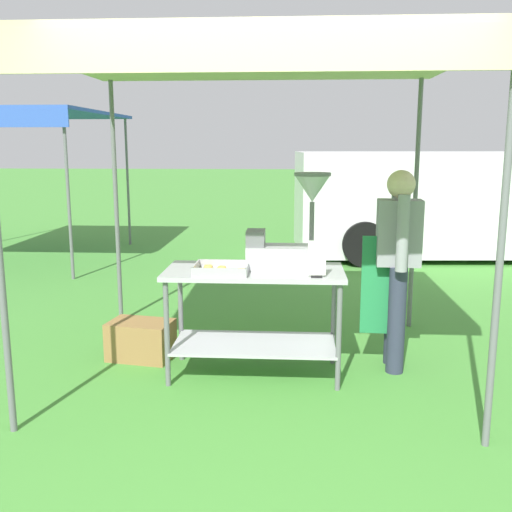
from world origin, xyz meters
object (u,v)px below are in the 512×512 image
donut_tray (221,270)px  supply_crate (141,340)px  menu_sign (317,262)px  neighbour_tent (15,116)px  donut_fryer (290,233)px  donut_cart (254,298)px  vendor (397,260)px  van_white (448,202)px  stall_canopy (255,65)px

donut_tray → supply_crate: 1.12m
donut_tray → menu_sign: bearing=-7.6°
neighbour_tent → donut_fryer: bearing=-46.5°
donut_cart → menu_sign: size_ratio=5.10×
donut_fryer → vendor: 0.89m
donut_tray → donut_fryer: 0.61m
donut_tray → van_white: 6.28m
donut_tray → neighbour_tent: bearing=128.7°
donut_tray → menu_sign: size_ratio=1.49×
menu_sign → neighbour_tent: 6.65m
donut_fryer → donut_tray: bearing=-159.5°
donut_cart → donut_tray: bearing=-149.0°
donut_tray → menu_sign: (0.71, -0.10, 0.10)m
stall_canopy → donut_tray: 1.55m
donut_fryer → menu_sign: size_ratio=2.74×
stall_canopy → donut_tray: (-0.24, -0.24, -1.51)m
stall_canopy → menu_sign: size_ratio=11.67×
stall_canopy → vendor: size_ratio=1.96×
van_white → donut_fryer: bearing=-116.0°
donut_tray → vendor: (1.37, 0.35, 0.03)m
donut_tray → supply_crate: bearing=150.2°
donut_tray → donut_fryer: size_ratio=0.54×
donut_cart → supply_crate: (-0.99, 0.28, -0.46)m
neighbour_tent → donut_cart: bearing=-48.7°
donut_fryer → van_white: (2.57, 5.27, -0.26)m
vendor → neighbour_tent: size_ratio=0.53×
menu_sign → neighbour_tent: bearing=133.0°
donut_fryer → stall_canopy: bearing=169.5°
stall_canopy → vendor: bearing=5.6°
donut_fryer → neighbour_tent: neighbour_tent is taller
vendor → van_white: (1.72, 5.11, -0.03)m
donut_cart → van_white: size_ratio=0.27×
donut_tray → menu_sign: 0.73m
donut_cart → menu_sign: 0.63m
donut_cart → neighbour_tent: (-3.99, 4.53, 1.61)m
stall_canopy → van_white: stall_canopy is taller
menu_sign → van_white: size_ratio=0.05×
donut_tray → donut_cart: bearing=31.0°
stall_canopy → van_white: (2.85, 5.22, -1.50)m
supply_crate → donut_fryer: bearing=-10.5°
stall_canopy → donut_fryer: (0.27, -0.05, -1.25)m
vendor → supply_crate: bearing=178.0°
stall_canopy → menu_sign: (0.47, -0.34, -1.41)m
neighbour_tent → donut_tray: bearing=-51.3°
van_white → vendor: bearing=-108.6°
donut_fryer → supply_crate: 1.61m
donut_cart → menu_sign: menu_sign is taller
stall_canopy → donut_fryer: stall_canopy is taller
donut_tray → neighbour_tent: neighbour_tent is taller
supply_crate → neighbour_tent: neighbour_tent is taller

